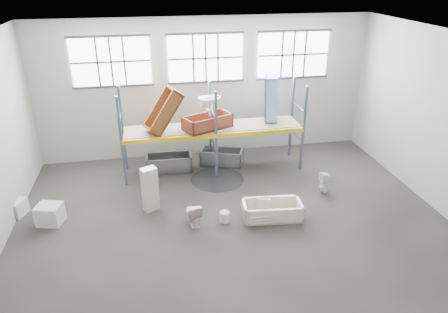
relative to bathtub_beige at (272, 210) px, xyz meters
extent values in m
cube|color=#4B4540|center=(-1.12, -0.15, -0.29)|extent=(12.00, 10.00, 0.10)
cube|color=silver|center=(-1.12, -0.15, 4.81)|extent=(12.00, 10.00, 0.10)
cube|color=#ADA9A0|center=(-1.12, 4.90, 2.26)|extent=(12.00, 0.10, 5.00)
cube|color=#B5B1A7|center=(-1.12, -5.20, 2.26)|extent=(12.00, 0.10, 5.00)
cube|color=white|center=(-4.32, 4.79, 3.36)|extent=(2.60, 0.04, 1.60)
cube|color=white|center=(-1.12, 4.79, 3.36)|extent=(2.60, 0.04, 1.60)
cube|color=white|center=(2.08, 4.79, 3.36)|extent=(2.60, 0.04, 1.60)
cube|color=slate|center=(-4.12, 2.75, 1.26)|extent=(0.08, 0.08, 3.00)
cube|color=slate|center=(-4.12, 3.95, 1.26)|extent=(0.08, 0.08, 3.00)
cube|color=slate|center=(-1.12, 2.75, 1.26)|extent=(0.08, 0.08, 3.00)
cube|color=slate|center=(-1.12, 3.95, 1.26)|extent=(0.08, 0.08, 3.00)
cube|color=slate|center=(1.88, 2.75, 1.26)|extent=(0.08, 0.08, 3.00)
cube|color=slate|center=(1.88, 3.95, 1.26)|extent=(0.08, 0.08, 3.00)
cube|color=yellow|center=(-1.12, 2.75, 1.26)|extent=(6.00, 0.10, 0.14)
cube|color=yellow|center=(-1.12, 3.95, 1.26)|extent=(6.00, 0.10, 0.14)
cube|color=gray|center=(-1.12, 3.35, 1.34)|extent=(5.90, 1.10, 0.03)
cylinder|color=black|center=(-1.12, 2.55, -0.24)|extent=(1.80, 1.80, 0.00)
cube|color=#C3AFA8|center=(-0.15, 0.33, 0.04)|extent=(0.43, 0.29, 0.38)
imported|color=#F2E2CE|center=(-0.45, 0.57, -0.08)|extent=(0.44, 0.44, 0.14)
imported|color=silver|center=(-2.24, 0.12, 0.09)|extent=(0.50, 0.72, 0.67)
cube|color=beige|center=(-3.35, 1.08, 0.43)|extent=(0.51, 0.43, 1.34)
imported|color=white|center=(2.03, 1.01, 0.12)|extent=(0.38, 0.37, 0.73)
imported|color=silver|center=(-1.26, 3.12, 1.85)|extent=(0.84, 0.71, 0.65)
cylinder|color=silver|center=(-1.35, 0.05, -0.09)|extent=(0.31, 0.31, 0.32)
cube|color=silver|center=(-6.13, 0.90, 0.04)|extent=(0.78, 0.72, 0.56)
cube|color=silver|center=(-7.21, 1.55, -0.02)|extent=(0.70, 0.70, 0.46)
camera|label=1|loc=(-3.17, -9.41, 6.31)|focal=32.81mm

